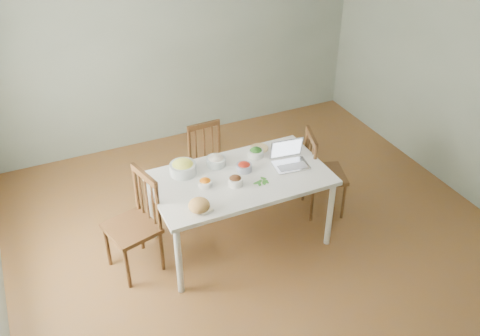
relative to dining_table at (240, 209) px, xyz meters
name	(u,v)px	position (x,y,z in m)	size (l,w,h in m)	color
floor	(262,242)	(0.19, -0.13, -0.40)	(5.00, 5.00, 0.00)	brown
wall_back	(176,41)	(0.19, 2.37, 0.95)	(5.00, 0.00, 2.70)	gray
wall_right	(474,81)	(2.69, -0.13, 0.95)	(0.00, 5.00, 2.70)	gray
dining_table	(240,209)	(0.00, 0.00, 0.00)	(1.72, 0.97, 0.81)	white
chair_far	(211,167)	(-0.01, 0.74, 0.07)	(0.41, 0.39, 0.94)	#36200D
chair_left	(131,226)	(-1.09, 0.06, 0.12)	(0.46, 0.44, 1.04)	#36200D
chair_right	(325,173)	(1.06, 0.10, 0.09)	(0.43, 0.41, 0.98)	#36200D
bread_boule	(199,205)	(-0.55, -0.34, 0.47)	(0.19, 0.19, 0.12)	#A1814D
butter_stick	(208,211)	(-0.49, -0.39, 0.42)	(0.10, 0.03, 0.03)	white
bowl_squash	(183,167)	(-0.48, 0.28, 0.48)	(0.26, 0.26, 0.15)	#DDCD64
bowl_carrot	(205,182)	(-0.36, 0.00, 0.44)	(0.13, 0.13, 0.07)	#D56400
bowl_onion	(216,160)	(-0.13, 0.29, 0.46)	(0.20, 0.20, 0.11)	silver
bowl_mushroom	(235,181)	(-0.10, -0.10, 0.45)	(0.14, 0.14, 0.09)	#462313
bowl_redpep	(244,167)	(0.08, 0.08, 0.45)	(0.15, 0.15, 0.09)	#AE2200
bowl_broccoli	(256,152)	(0.30, 0.27, 0.45)	(0.16, 0.16, 0.10)	#133E0C
flatbread	(259,148)	(0.40, 0.38, 0.41)	(0.19, 0.19, 0.02)	tan
basil_bunch	(260,181)	(0.14, -0.16, 0.41)	(0.18, 0.18, 0.02)	#135009
laptop	(292,156)	(0.54, -0.04, 0.52)	(0.34, 0.28, 0.24)	silver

